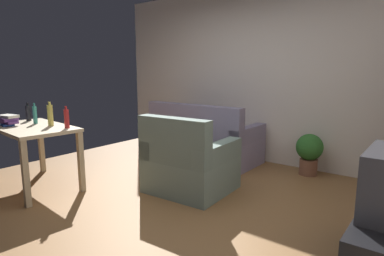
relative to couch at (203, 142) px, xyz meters
The scene contains 11 objects.
ground_plane 1.70m from the couch, 72.03° to the right, with size 5.20×4.40×0.02m, color olive.
wall_rear 1.31m from the couch, 49.94° to the left, with size 5.20×0.10×2.70m, color silver.
couch is the anchor object (origin of this frame).
desk 2.43m from the couch, 113.37° to the right, with size 1.26×0.81×0.76m.
potted_plant 1.59m from the couch, 11.32° to the left, with size 0.36×0.36×0.57m.
armchair 1.34m from the couch, 61.77° to the right, with size 0.94×0.89×0.92m.
bottle_dark 2.52m from the couch, 124.72° to the right, with size 0.06×0.06×0.24m.
bottle_tall 2.43m from the couch, 117.68° to the right, with size 0.05×0.05×0.26m.
bottle_squat 2.28m from the couch, 110.79° to the right, with size 0.06×0.06×0.29m.
bottle_red 2.16m from the couch, 103.72° to the right, with size 0.06×0.06×0.26m.
book_stack 2.71m from the couch, 117.40° to the right, with size 0.27×0.20×0.13m.
Camera 1 is at (2.40, -2.48, 1.43)m, focal length 30.36 mm.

